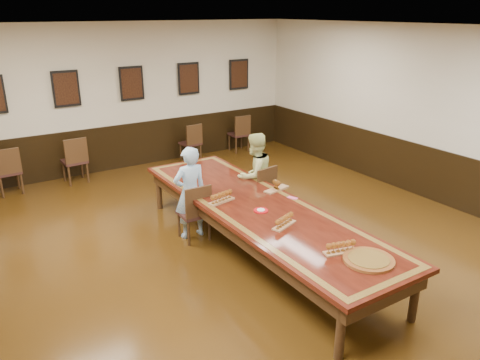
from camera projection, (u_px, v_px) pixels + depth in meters
floor at (258, 253)px, 7.02m from camera, size 8.00×10.00×0.02m
ceiling at (261, 28)px, 5.92m from camera, size 8.00×10.00×0.02m
wall_back at (132, 96)px, 10.44m from camera, size 8.00×0.02×3.20m
wall_right at (440, 116)px, 8.49m from camera, size 0.02×10.00×3.20m
chair_man at (193, 211)px, 7.29m from camera, size 0.45×0.49×0.93m
chair_woman at (259, 191)px, 8.07m from camera, size 0.52×0.56×0.95m
spare_chair_a at (8, 170)px, 9.11m from camera, size 0.47×0.51×0.96m
spare_chair_b at (74, 160)px, 9.71m from camera, size 0.49×0.53×0.98m
spare_chair_c at (190, 142)px, 11.16m from camera, size 0.47×0.50×0.90m
spare_chair_d at (239, 133)px, 11.90m from camera, size 0.46×0.50×0.94m
person_man at (190, 193)px, 7.27m from camera, size 0.55×0.37×1.49m
person_woman at (255, 175)px, 8.05m from camera, size 0.83×0.69×1.48m
pink_phone at (292, 198)px, 7.04m from camera, size 0.13×0.17×0.01m
wainscoting at (258, 222)px, 6.85m from camera, size 8.00×10.00×1.00m
conference_table at (258, 215)px, 6.81m from camera, size 1.40×5.00×0.76m
posters at (132, 83)px, 10.28m from camera, size 6.14×0.04×0.74m
flight_a at (221, 198)px, 6.88m from camera, size 0.44×0.21×0.16m
flight_b at (277, 186)px, 7.33m from camera, size 0.47×0.24×0.17m
flight_c at (284, 221)px, 6.11m from camera, size 0.43×0.26×0.15m
flight_d at (341, 248)px, 5.44m from camera, size 0.42×0.22×0.15m
red_plate_grp at (261, 211)px, 6.59m from camera, size 0.21×0.21×0.03m
carved_platter at (369, 260)px, 5.27m from camera, size 0.62×0.62×0.05m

